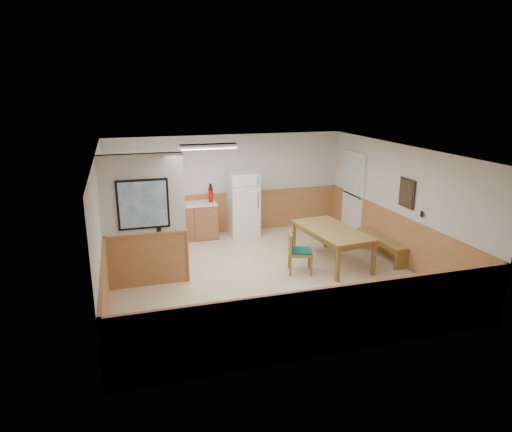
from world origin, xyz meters
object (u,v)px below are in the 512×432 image
object	(u,v)px
refrigerator	(243,204)
fire_extinguisher	(211,194)
soap_bottle	(136,203)
dining_table	(332,233)
dining_chair	(296,249)
dining_bench	(382,242)

from	to	relation	value
refrigerator	fire_extinguisher	size ratio (longest dim) A/B	3.44
refrigerator	soap_bottle	distance (m)	2.60
dining_table	dining_chair	distance (m)	0.97
soap_bottle	dining_chair	bearing A→B (deg)	-42.77
dining_bench	soap_bottle	size ratio (longest dim) A/B	7.32
dining_chair	dining_bench	bearing A→B (deg)	24.08
dining_table	soap_bottle	bearing A→B (deg)	141.15
dining_bench	fire_extinguisher	xyz separation A→B (m)	(-3.32, 2.44, 0.76)
refrigerator	soap_bottle	bearing A→B (deg)	178.71
refrigerator	dining_chair	size ratio (longest dim) A/B	1.89
dining_chair	soap_bottle	xyz separation A→B (m)	(-2.95, 2.73, 0.51)
dining_table	dining_bench	bearing A→B (deg)	-7.07
dining_bench	dining_chair	bearing A→B (deg)	-174.10
fire_extinguisher	soap_bottle	world-z (taller)	fire_extinguisher
refrigerator	fire_extinguisher	xyz separation A→B (m)	(-0.81, 0.01, 0.30)
dining_table	fire_extinguisher	world-z (taller)	fire_extinguisher
refrigerator	dining_chair	xyz separation A→B (m)	(0.37, -2.69, -0.31)
dining_chair	fire_extinguisher	bearing A→B (deg)	130.79
dining_bench	dining_chair	size ratio (longest dim) A/B	1.88
refrigerator	soap_bottle	world-z (taller)	refrigerator
dining_chair	soap_bottle	distance (m)	4.06
dining_table	soap_bottle	xyz separation A→B (m)	(-3.87, 2.46, 0.35)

